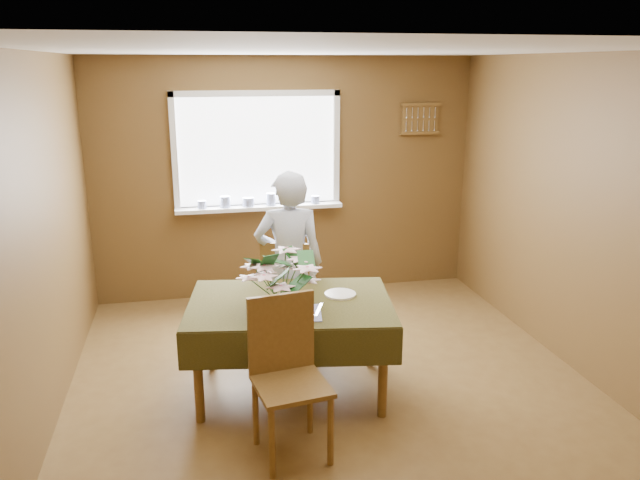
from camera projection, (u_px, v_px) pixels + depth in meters
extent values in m
plane|color=brown|center=(335.00, 391.00, 4.77)|extent=(4.50, 4.50, 0.00)
plane|color=white|center=(337.00, 50.00, 4.09)|extent=(4.50, 4.50, 0.00)
plane|color=brown|center=(286.00, 179.00, 6.55)|extent=(4.00, 0.00, 4.00)
plane|color=brown|center=(477.00, 388.00, 2.31)|extent=(4.00, 0.00, 4.00)
plane|color=brown|center=(36.00, 250.00, 4.03)|extent=(0.00, 4.50, 4.50)
plane|color=brown|center=(587.00, 219.00, 4.83)|extent=(0.00, 4.50, 4.50)
cube|color=white|center=(257.00, 151.00, 6.39)|extent=(1.60, 0.01, 1.10)
cube|color=white|center=(256.00, 93.00, 6.22)|extent=(1.72, 0.06, 0.06)
cube|color=white|center=(259.00, 207.00, 6.54)|extent=(1.72, 0.06, 0.06)
cube|color=white|center=(174.00, 154.00, 6.21)|extent=(0.06, 0.06, 1.22)
cube|color=white|center=(336.00, 149.00, 6.54)|extent=(0.06, 0.06, 1.22)
cube|color=white|center=(260.00, 207.00, 6.47)|extent=(1.72, 0.20, 0.04)
cylinder|color=white|center=(202.00, 205.00, 6.31)|extent=(0.09, 0.09, 0.08)
cylinder|color=white|center=(225.00, 202.00, 6.36)|extent=(0.11, 0.11, 0.12)
cylinder|color=white|center=(248.00, 202.00, 6.41)|extent=(0.12, 0.12, 0.09)
cylinder|color=white|center=(271.00, 199.00, 6.45)|extent=(0.10, 0.10, 0.13)
cylinder|color=white|center=(293.00, 199.00, 6.50)|extent=(0.11, 0.11, 0.10)
cylinder|color=white|center=(315.00, 200.00, 6.55)|extent=(0.09, 0.09, 0.08)
cube|color=brown|center=(420.00, 119.00, 6.65)|extent=(0.40, 0.03, 0.30)
cube|color=brown|center=(421.00, 104.00, 6.60)|extent=(0.44, 0.04, 0.03)
cube|color=brown|center=(420.00, 133.00, 6.68)|extent=(0.44, 0.04, 0.03)
cylinder|color=brown|center=(198.00, 377.00, 4.28)|extent=(0.07, 0.07, 0.68)
cylinder|color=brown|center=(383.00, 373.00, 4.35)|extent=(0.07, 0.07, 0.68)
cylinder|color=brown|center=(211.00, 330.00, 5.05)|extent=(0.07, 0.07, 0.68)
cylinder|color=brown|center=(368.00, 326.00, 5.11)|extent=(0.07, 0.07, 0.68)
cube|color=brown|center=(290.00, 305.00, 4.60)|extent=(1.56, 1.16, 0.04)
cube|color=#2E2A10|center=(290.00, 302.00, 4.59)|extent=(1.63, 1.23, 0.01)
cube|color=#2E2A10|center=(291.00, 349.00, 4.14)|extent=(1.47, 0.24, 0.27)
cube|color=#2E2A10|center=(290.00, 295.00, 5.12)|extent=(1.47, 0.24, 0.27)
cube|color=#2E2A10|center=(189.00, 322.00, 4.59)|extent=(0.17, 1.00, 0.27)
cube|color=#2E2A10|center=(390.00, 317.00, 4.67)|extent=(0.17, 1.00, 0.27)
cube|color=#5181E7|center=(290.00, 313.00, 4.36)|extent=(0.47, 0.38, 0.01)
cylinder|color=brown|center=(312.00, 311.00, 5.73)|extent=(0.04, 0.04, 0.45)
cylinder|color=brown|center=(273.00, 309.00, 5.77)|extent=(0.04, 0.04, 0.45)
cylinder|color=brown|center=(307.00, 327.00, 5.39)|extent=(0.04, 0.04, 0.45)
cylinder|color=brown|center=(266.00, 325.00, 5.42)|extent=(0.04, 0.04, 0.45)
cube|color=brown|center=(289.00, 293.00, 5.51)|extent=(0.53, 0.53, 0.03)
cube|color=brown|center=(285.00, 271.00, 5.25)|extent=(0.41, 0.16, 0.50)
cylinder|color=brown|center=(272.00, 444.00, 3.71)|extent=(0.04, 0.04, 0.47)
cylinder|color=brown|center=(330.00, 431.00, 3.83)|extent=(0.04, 0.04, 0.47)
cylinder|color=brown|center=(256.00, 412.00, 4.05)|extent=(0.04, 0.04, 0.47)
cylinder|color=brown|center=(310.00, 401.00, 4.17)|extent=(0.04, 0.04, 0.47)
cube|color=brown|center=(292.00, 386.00, 3.87)|extent=(0.50, 0.50, 0.03)
cube|color=brown|center=(281.00, 332.00, 3.98)|extent=(0.44, 0.09, 0.52)
imported|color=white|center=(289.00, 264.00, 5.23)|extent=(0.62, 0.44, 1.59)
cylinder|color=white|center=(281.00, 304.00, 4.38)|extent=(0.10, 0.10, 0.12)
cylinder|color=#33662D|center=(281.00, 291.00, 4.36)|extent=(0.06, 0.06, 0.09)
cylinder|color=white|center=(340.00, 294.00, 4.72)|extent=(0.31, 0.31, 0.01)
cube|color=silver|center=(319.00, 310.00, 4.41)|extent=(0.11, 0.23, 0.00)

